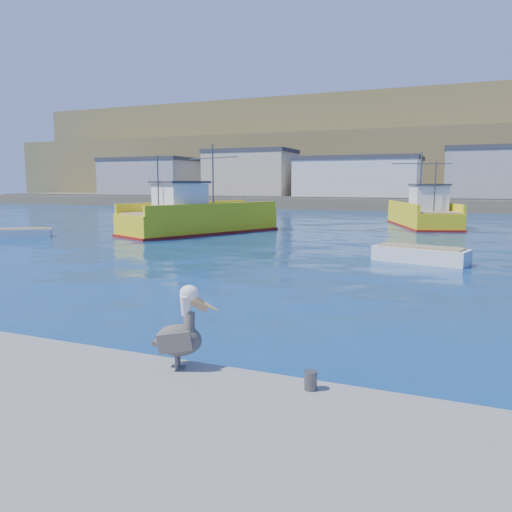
{
  "coord_description": "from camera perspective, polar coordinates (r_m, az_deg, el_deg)",
  "views": [
    {
      "loc": [
        5.04,
        -10.57,
        3.7
      ],
      "look_at": [
        -1.05,
        4.16,
        1.36
      ],
      "focal_mm": 35.0,
      "sensor_mm": 36.0,
      "label": 1
    }
  ],
  "objects": [
    {
      "name": "pelican",
      "position": [
        8.8,
        -8.58,
        -8.71
      ],
      "size": [
        1.18,
        0.73,
        1.48
      ],
      "color": "#595451",
      "rests_on": "dock"
    },
    {
      "name": "trawler_yellow_a",
      "position": [
        37.42,
        -6.69,
        4.29
      ],
      "size": [
        8.82,
        12.9,
        6.64
      ],
      "color": "yellow",
      "rests_on": "ground"
    },
    {
      "name": "skiff_mid",
      "position": [
        24.71,
        18.26,
        0.0
      ],
      "size": [
        4.52,
        2.55,
        0.93
      ],
      "color": "silver",
      "rests_on": "ground"
    },
    {
      "name": "skiff_left",
      "position": [
        37.98,
        -24.99,
        2.34
      ],
      "size": [
        3.58,
        3.01,
        0.76
      ],
      "color": "silver",
      "rests_on": "ground"
    },
    {
      "name": "trawler_yellow_b",
      "position": [
        45.04,
        18.57,
        4.48
      ],
      "size": [
        7.09,
        11.39,
        6.45
      ],
      "color": "yellow",
      "rests_on": "ground"
    },
    {
      "name": "skiff_extra",
      "position": [
        53.04,
        -4.8,
        4.57
      ],
      "size": [
        3.31,
        3.39,
        0.76
      ],
      "color": "silver",
      "rests_on": "ground"
    },
    {
      "name": "far_shore",
      "position": [
        120.0,
        20.39,
        10.34
      ],
      "size": [
        200.0,
        81.0,
        24.0
      ],
      "color": "brown",
      "rests_on": "ground"
    },
    {
      "name": "ground",
      "position": [
        12.28,
        -2.93,
        -9.2
      ],
      "size": [
        260.0,
        260.0,
        0.0
      ],
      "primitive_type": "plane",
      "color": "#061E4F",
      "rests_on": "ground"
    },
    {
      "name": "dock_bollards",
      "position": [
        8.97,
        -8.94,
        -11.64
      ],
      "size": [
        36.2,
        0.2,
        0.3
      ],
      "color": "#4C4C4C",
      "rests_on": "dock"
    }
  ]
}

